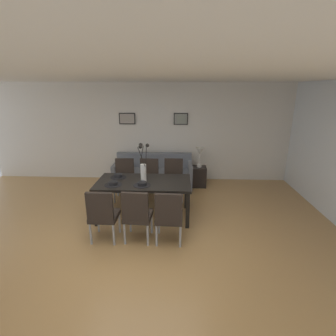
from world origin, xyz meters
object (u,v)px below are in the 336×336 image
bowl_near_right (118,175)px  table_lamp (200,153)px  dining_chair_far_left (137,213)px  bowl_far_left (142,183)px  sofa (153,175)px  bowl_near_left (113,183)px  framed_picture_center (181,119)px  dining_chair_far_right (149,177)px  dining_chair_mid_left (169,215)px  centerpiece_vase (143,167)px  dining_chair_mid_right (174,177)px  framed_picture_left (127,119)px  side_table (199,176)px  dining_table (144,185)px  dining_chair_near_left (103,213)px  dining_chair_near_right (124,177)px

bowl_near_right → table_lamp: bearing=40.3°
dining_chair_far_left → bowl_far_left: size_ratio=5.41×
table_lamp → sofa: bearing=178.5°
bowl_near_left → framed_picture_center: size_ratio=0.46×
dining_chair_far_right → dining_chair_mid_left: bearing=-73.2°
centerpiece_vase → bowl_far_left: bearing=-90.2°
dining_chair_far_left → bowl_near_right: dining_chair_far_left is taller
dining_chair_mid_right → framed_picture_left: (-1.27, 1.31, 1.17)m
dining_chair_far_left → table_lamp: size_ratio=1.80×
table_lamp → side_table: bearing=0.0°
framed_picture_center → dining_chair_mid_left: bearing=-93.5°
bowl_far_left → framed_picture_left: 2.67m
dining_chair_far_left → centerpiece_vase: size_ratio=1.25×
dining_table → side_table: 2.11m
bowl_near_left → side_table: (1.74, 1.90, -0.52)m
dining_chair_far_left → bowl_far_left: dining_chair_far_left is taller
bowl_near_left → dining_chair_mid_right: bearing=45.2°
dining_chair_far_right → table_lamp: 1.51m
side_table → framed_picture_left: bearing=165.0°
dining_chair_near_left → dining_chair_far_left: bearing=1.9°
framed_picture_left → bowl_far_left: bearing=-73.6°
dining_chair_near_right → bowl_far_left: (0.57, -1.06, 0.27)m
centerpiece_vase → bowl_near_right: size_ratio=4.32×
dining_chair_near_right → bowl_far_left: dining_chair_near_right is taller
sofa → bowl_far_left: bearing=-90.4°
dining_chair_far_left → framed_picture_center: 3.36m
bowl_near_left → side_table: bowl_near_left is taller
dining_chair_mid_left → bowl_near_left: size_ratio=5.41×
dining_chair_mid_right → side_table: 1.05m
bowl_near_left → bowl_near_right: 0.42m
dining_chair_far_left → framed_picture_center: size_ratio=2.47×
framed_picture_left → bowl_near_left: bearing=-85.9°
dining_chair_near_right → dining_chair_mid_left: (1.09, -1.75, 0.00)m
centerpiece_vase → bowl_near_right: (-0.54, 0.21, -0.24)m
dining_chair_far_left → framed_picture_left: 3.36m
framed_picture_center → sofa: bearing=-145.4°
dining_chair_mid_left → bowl_near_right: bearing=133.8°
sofa → side_table: sofa is taller
bowl_far_left → framed_picture_center: (0.71, 2.41, 0.90)m
dining_chair_mid_left → framed_picture_center: size_ratio=2.47×
dining_chair_near_right → bowl_near_left: bearing=-88.6°
dining_chair_near_left → framed_picture_left: framed_picture_left is taller
framed_picture_left → framed_picture_center: bearing=0.0°
framed_picture_center → framed_picture_left: bearing=-180.0°
dining_chair_far_left → table_lamp: bearing=64.9°
dining_chair_near_left → bowl_near_right: 1.13m
dining_chair_near_right → centerpiece_vase: size_ratio=1.25×
dining_table → side_table: dining_table is taller
bowl_near_right → table_lamp: 2.28m
bowl_far_left → sofa: (0.01, 1.93, -0.50)m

